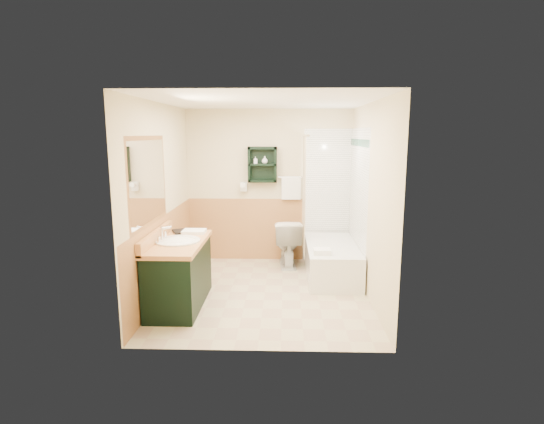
{
  "coord_description": "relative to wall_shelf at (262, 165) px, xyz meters",
  "views": [
    {
      "loc": [
        0.26,
        -5.2,
        2.02
      ],
      "look_at": [
        0.09,
        0.2,
        1.02
      ],
      "focal_mm": 28.0,
      "sensor_mm": 36.0,
      "label": 1
    }
  ],
  "objects": [
    {
      "name": "floor",
      "position": [
        0.1,
        -1.41,
        -1.55
      ],
      "size": [
        3.0,
        3.0,
        0.0
      ],
      "primitive_type": "plane",
      "color": "#C6B990",
      "rests_on": "ground"
    },
    {
      "name": "back_wall",
      "position": [
        0.1,
        0.11,
        -0.35
      ],
      "size": [
        2.6,
        0.04,
        2.4
      ],
      "primitive_type": "cube",
      "color": "#FCF2C5",
      "rests_on": "ground"
    },
    {
      "name": "left_wall",
      "position": [
        -1.22,
        -1.41,
        -0.35
      ],
      "size": [
        0.04,
        3.0,
        2.4
      ],
      "primitive_type": "cube",
      "color": "#FCF2C5",
      "rests_on": "ground"
    },
    {
      "name": "right_wall",
      "position": [
        1.42,
        -1.41,
        -0.35
      ],
      "size": [
        0.04,
        3.0,
        2.4
      ],
      "primitive_type": "cube",
      "color": "#FCF2C5",
      "rests_on": "ground"
    },
    {
      "name": "ceiling",
      "position": [
        0.1,
        -1.41,
        0.87
      ],
      "size": [
        2.6,
        3.0,
        0.04
      ],
      "primitive_type": "cube",
      "color": "white",
      "rests_on": "back_wall"
    },
    {
      "name": "wainscot_left",
      "position": [
        -1.19,
        -1.41,
        -1.05
      ],
      "size": [
        2.98,
        2.98,
        1.0
      ],
      "primitive_type": null,
      "color": "tan",
      "rests_on": "left_wall"
    },
    {
      "name": "wainscot_back",
      "position": [
        0.1,
        0.08,
        -1.05
      ],
      "size": [
        2.58,
        2.58,
        1.0
      ],
      "primitive_type": null,
      "color": "tan",
      "rests_on": "back_wall"
    },
    {
      "name": "mirror_frame",
      "position": [
        -1.17,
        -1.96,
        -0.05
      ],
      "size": [
        1.3,
        1.3,
        1.0
      ],
      "primitive_type": null,
      "color": "olive",
      "rests_on": "left_wall"
    },
    {
      "name": "mirror_glass",
      "position": [
        -1.17,
        -1.96,
        -0.05
      ],
      "size": [
        1.2,
        1.2,
        0.9
      ],
      "primitive_type": null,
      "color": "white",
      "rests_on": "left_wall"
    },
    {
      "name": "tile_right",
      "position": [
        1.38,
        -0.66,
        -0.5
      ],
      "size": [
        1.5,
        1.5,
        2.1
      ],
      "primitive_type": null,
      "color": "white",
      "rests_on": "right_wall"
    },
    {
      "name": "tile_back",
      "position": [
        1.13,
        0.07,
        -0.5
      ],
      "size": [
        0.95,
        0.95,
        2.1
      ],
      "primitive_type": null,
      "color": "white",
      "rests_on": "back_wall"
    },
    {
      "name": "tile_accent",
      "position": [
        1.37,
        -0.66,
        0.35
      ],
      "size": [
        1.5,
        1.5,
        0.1
      ],
      "primitive_type": null,
      "color": "#144733",
      "rests_on": "right_wall"
    },
    {
      "name": "wall_shelf",
      "position": [
        0.0,
        0.0,
        0.0
      ],
      "size": [
        0.45,
        0.15,
        0.55
      ],
      "primitive_type": "cube",
      "color": "black",
      "rests_on": "back_wall"
    },
    {
      "name": "hair_dryer",
      "position": [
        -0.3,
        0.02,
        -0.35
      ],
      "size": [
        0.1,
        0.24,
        0.18
      ],
      "primitive_type": null,
      "color": "white",
      "rests_on": "back_wall"
    },
    {
      "name": "towel_bar",
      "position": [
        0.45,
        0.04,
        -0.2
      ],
      "size": [
        0.4,
        0.06,
        0.4
      ],
      "primitive_type": null,
      "color": "white",
      "rests_on": "back_wall"
    },
    {
      "name": "curtain_rod",
      "position": [
        0.63,
        -0.66,
        0.45
      ],
      "size": [
        0.03,
        1.6,
        0.03
      ],
      "primitive_type": "cylinder",
      "rotation": [
        1.57,
        0.0,
        0.0
      ],
      "color": "silver",
      "rests_on": "back_wall"
    },
    {
      "name": "shower_curtain",
      "position": [
        0.63,
        -0.48,
        -0.4
      ],
      "size": [
        1.05,
        1.05,
        1.7
      ],
      "primitive_type": null,
      "color": "beige",
      "rests_on": "curtain_rod"
    },
    {
      "name": "vanity",
      "position": [
        -0.89,
        -1.84,
        -1.16
      ],
      "size": [
        0.59,
        1.23,
        0.78
      ],
      "primitive_type": "cube",
      "color": "black",
      "rests_on": "ground"
    },
    {
      "name": "bathtub",
      "position": [
        1.03,
        -0.72,
        -1.32
      ],
      "size": [
        0.7,
        1.5,
        0.47
      ],
      "primitive_type": "cube",
      "color": "silver",
      "rests_on": "ground"
    },
    {
      "name": "toilet",
      "position": [
        0.39,
        -0.23,
        -1.19
      ],
      "size": [
        0.46,
        0.76,
        0.72
      ],
      "primitive_type": "imported",
      "rotation": [
        0.0,
        0.0,
        3.21
      ],
      "color": "silver",
      "rests_on": "ground"
    },
    {
      "name": "counter_towel",
      "position": [
        -0.79,
        -1.41,
        -0.75
      ],
      "size": [
        0.28,
        0.22,
        0.04
      ],
      "primitive_type": "cube",
      "color": "white",
      "rests_on": "vanity"
    },
    {
      "name": "vanity_book",
      "position": [
        -1.06,
        -1.41,
        -0.64
      ],
      "size": [
        0.18,
        0.1,
        0.25
      ],
      "primitive_type": "imported",
      "rotation": [
        0.0,
        0.0,
        0.43
      ],
      "color": "black",
      "rests_on": "vanity"
    },
    {
      "name": "tub_towel",
      "position": [
        0.84,
        -1.23,
        -1.05
      ],
      "size": [
        0.22,
        0.19,
        0.07
      ],
      "primitive_type": "cube",
      "color": "white",
      "rests_on": "bathtub"
    },
    {
      "name": "soap_bottle_a",
      "position": [
        -0.11,
        -0.01,
        0.04
      ],
      "size": [
        0.08,
        0.12,
        0.05
      ],
      "primitive_type": "imported",
      "rotation": [
        0.0,
        0.0,
        0.25
      ],
      "color": "silver",
      "rests_on": "wall_shelf"
    },
    {
      "name": "soap_bottle_b",
      "position": [
        0.04,
        -0.01,
        0.06
      ],
      "size": [
        0.13,
        0.14,
        0.09
      ],
      "primitive_type": "imported",
      "rotation": [
        0.0,
        0.0,
        -0.42
      ],
      "color": "silver",
      "rests_on": "wall_shelf"
    }
  ]
}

